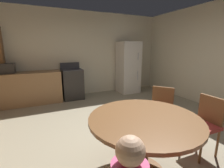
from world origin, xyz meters
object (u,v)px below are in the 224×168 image
microwave (5,69)px  dining_table (144,129)px  chair_northeast (161,108)px  oven_range (72,84)px  chair_east (204,121)px  refrigerator (128,67)px

microwave → dining_table: (1.88, -3.48, -0.42)m
microwave → chair_northeast: microwave is taller
oven_range → chair_east: 3.72m
dining_table → chair_east: chair_east is taller
microwave → dining_table: size_ratio=0.33×
refrigerator → chair_northeast: refrigerator is taller
oven_range → refrigerator: (1.95, -0.05, 0.41)m
oven_range → microwave: size_ratio=2.50×
microwave → chair_northeast: size_ratio=0.51×
oven_range → microwave: bearing=-179.9°
oven_range → refrigerator: 2.00m
oven_range → chair_northeast: oven_range is taller
dining_table → chair_northeast: (0.84, 0.65, -0.11)m
chair_east → oven_range: bearing=-69.2°
oven_range → chair_northeast: bearing=-70.3°
dining_table → chair_northeast: 1.07m
oven_range → refrigerator: refrigerator is taller
microwave → chair_northeast: (2.71, -2.83, -0.53)m
dining_table → microwave: bearing=118.3°
dining_table → chair_east: (1.06, -0.02, -0.11)m
dining_table → chair_northeast: size_ratio=1.52×
oven_range → refrigerator: bearing=-1.6°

